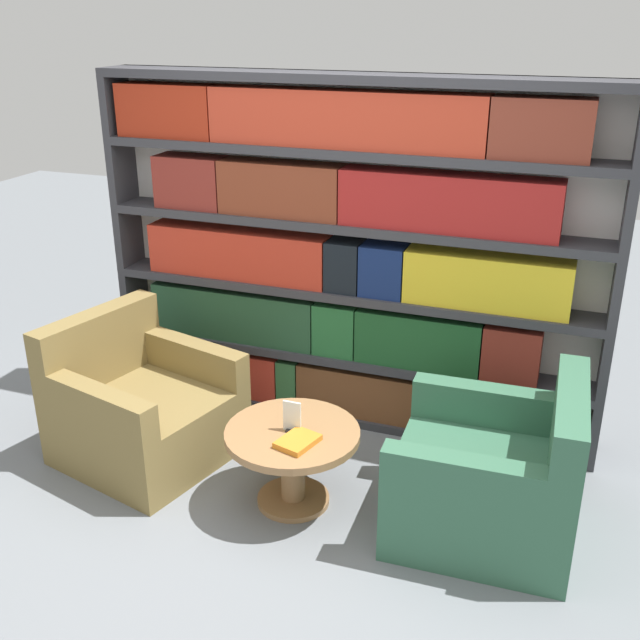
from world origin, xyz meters
name	(u,v)px	position (x,y,z in m)	size (l,w,h in m)	color
ground_plane	(262,539)	(0.00, 0.00, 0.00)	(14.00, 14.00, 0.00)	slate
bookshelf	(348,259)	(0.00, 1.31, 1.03)	(2.98, 0.30, 2.06)	silver
armchair_left	(141,410)	(-0.95, 0.47, 0.28)	(1.02, 1.00, 0.80)	olive
armchair_right	(492,480)	(1.01, 0.47, 0.28)	(0.87, 0.85, 0.80)	#336047
coffee_table	(293,451)	(0.03, 0.33, 0.30)	(0.68, 0.68, 0.43)	olive
table_sign	(292,418)	(0.03, 0.33, 0.49)	(0.09, 0.06, 0.16)	black
stray_book	(298,441)	(0.10, 0.22, 0.44)	(0.20, 0.24, 0.03)	orange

